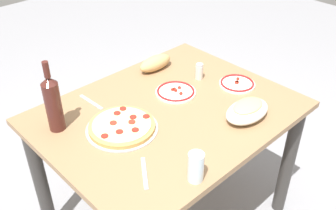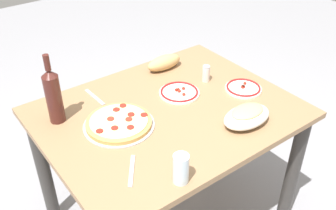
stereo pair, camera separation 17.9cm
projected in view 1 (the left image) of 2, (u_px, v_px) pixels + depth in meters
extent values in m
cube|color=#93704C|center=(168.00, 113.00, 1.82)|extent=(1.16, 0.91, 0.03)
cylinder|color=#33302D|center=(288.00, 162.00, 2.09)|extent=(0.07, 0.07, 0.72)
cylinder|color=#33302D|center=(40.00, 181.00, 1.97)|extent=(0.07, 0.07, 0.72)
cylinder|color=#33302D|center=(184.00, 103.00, 2.56)|extent=(0.07, 0.07, 0.72)
cylinder|color=#B7B7BC|center=(122.00, 129.00, 1.69)|extent=(0.32, 0.32, 0.01)
cylinder|color=tan|center=(122.00, 126.00, 1.68)|extent=(0.29, 0.29, 0.02)
cylinder|color=beige|center=(122.00, 124.00, 1.67)|extent=(0.26, 0.26, 0.01)
cylinder|color=maroon|center=(135.00, 130.00, 1.63)|extent=(0.03, 0.03, 0.00)
cylinder|color=maroon|center=(119.00, 132.00, 1.62)|extent=(0.03, 0.03, 0.00)
cylinder|color=maroon|center=(105.00, 136.00, 1.60)|extent=(0.03, 0.03, 0.00)
cylinder|color=maroon|center=(123.00, 109.00, 1.76)|extent=(0.03, 0.03, 0.00)
cylinder|color=#B22D1E|center=(132.00, 122.00, 1.68)|extent=(0.03, 0.03, 0.00)
cylinder|color=maroon|center=(117.00, 113.00, 1.73)|extent=(0.03, 0.03, 0.00)
cylinder|color=maroon|center=(133.00, 117.00, 1.71)|extent=(0.03, 0.03, 0.00)
cylinder|color=maroon|center=(146.00, 116.00, 1.72)|extent=(0.03, 0.03, 0.00)
cylinder|color=#B22D1E|center=(113.00, 123.00, 1.67)|extent=(0.03, 0.03, 0.00)
ellipsoid|color=white|center=(247.00, 111.00, 1.74)|extent=(0.24, 0.15, 0.07)
ellipsoid|color=#AD2819|center=(247.00, 109.00, 1.73)|extent=(0.20, 0.12, 0.03)
ellipsoid|color=#EACC75|center=(248.00, 105.00, 1.72)|extent=(0.17, 0.10, 0.02)
cylinder|color=#471E19|center=(54.00, 107.00, 1.63)|extent=(0.07, 0.07, 0.23)
cone|color=#471E19|center=(48.00, 80.00, 1.56)|extent=(0.07, 0.07, 0.03)
cylinder|color=#471E19|center=(46.00, 70.00, 1.53)|extent=(0.03, 0.03, 0.07)
cylinder|color=silver|center=(196.00, 167.00, 1.40)|extent=(0.06, 0.06, 0.12)
cylinder|color=white|center=(237.00, 84.00, 1.99)|extent=(0.18, 0.18, 0.01)
torus|color=red|center=(237.00, 83.00, 1.99)|extent=(0.17, 0.17, 0.01)
cube|color=#AD2819|center=(238.00, 79.00, 2.02)|extent=(0.01, 0.01, 0.01)
cube|color=#AD2819|center=(237.00, 82.00, 1.99)|extent=(0.01, 0.01, 0.01)
cube|color=#AD2819|center=(236.00, 83.00, 1.98)|extent=(0.01, 0.01, 0.01)
cube|color=#AD2819|center=(236.00, 82.00, 1.99)|extent=(0.01, 0.01, 0.01)
cube|color=#AD2819|center=(237.00, 82.00, 1.99)|extent=(0.01, 0.01, 0.01)
cylinder|color=white|center=(176.00, 92.00, 1.93)|extent=(0.20, 0.20, 0.01)
torus|color=red|center=(176.00, 91.00, 1.92)|extent=(0.19, 0.19, 0.01)
cube|color=#AD2819|center=(173.00, 90.00, 1.93)|extent=(0.01, 0.01, 0.01)
cube|color=#AD2819|center=(179.00, 88.00, 1.94)|extent=(0.01, 0.01, 0.01)
cube|color=#AD2819|center=(174.00, 89.00, 1.93)|extent=(0.01, 0.01, 0.01)
cube|color=#AD2819|center=(181.00, 93.00, 1.90)|extent=(0.01, 0.01, 0.01)
cube|color=#AD2819|center=(176.00, 90.00, 1.92)|extent=(0.01, 0.01, 0.01)
ellipsoid|color=tan|center=(155.00, 63.00, 2.11)|extent=(0.21, 0.09, 0.08)
cylinder|color=silver|center=(199.00, 72.00, 2.03)|extent=(0.04, 0.04, 0.07)
cylinder|color=#B7B7BC|center=(200.00, 65.00, 2.00)|extent=(0.04, 0.04, 0.01)
cube|color=#B7B7BC|center=(91.00, 102.00, 1.86)|extent=(0.02, 0.17, 0.00)
cube|color=#B7B7BC|center=(145.00, 173.00, 1.46)|extent=(0.11, 0.15, 0.00)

